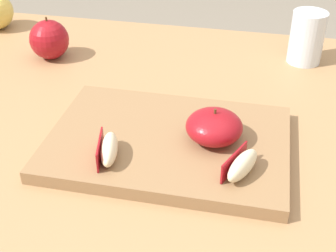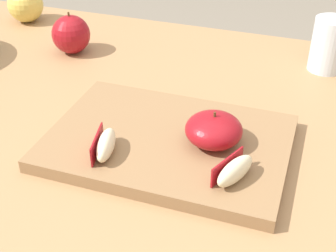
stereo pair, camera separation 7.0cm
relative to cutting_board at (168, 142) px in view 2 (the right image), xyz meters
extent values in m
cube|color=#9E754C|center=(-0.05, 0.01, -0.03)|extent=(1.36, 0.96, 0.03)
cube|color=#9E754C|center=(-0.67, 0.43, -0.39)|extent=(0.06, 0.06, 0.70)
cube|color=olive|center=(0.00, 0.00, 0.00)|extent=(0.36, 0.25, 0.02)
ellipsoid|color=maroon|center=(0.07, 0.01, 0.03)|extent=(0.08, 0.08, 0.05)
cylinder|color=#4C3319|center=(0.07, 0.01, 0.06)|extent=(0.00, 0.00, 0.01)
ellipsoid|color=beige|center=(-0.07, -0.07, 0.03)|extent=(0.04, 0.08, 0.03)
cube|color=maroon|center=(-0.08, -0.07, 0.03)|extent=(0.02, 0.07, 0.03)
ellipsoid|color=beige|center=(0.12, -0.07, 0.03)|extent=(0.05, 0.08, 0.03)
cube|color=maroon|center=(0.10, -0.06, 0.03)|extent=(0.03, 0.06, 0.03)
sphere|color=maroon|center=(-0.30, 0.26, 0.03)|extent=(0.08, 0.08, 0.08)
cylinder|color=#4C3319|center=(-0.30, 0.26, 0.07)|extent=(0.00, 0.00, 0.01)
sphere|color=#DBBC51|center=(-0.49, 0.38, 0.03)|extent=(0.08, 0.08, 0.08)
cylinder|color=silver|center=(0.21, 0.35, 0.04)|extent=(0.07, 0.07, 0.10)
camera|label=1|loc=(0.12, -0.57, 0.42)|focal=50.71mm
camera|label=2|loc=(0.19, -0.55, 0.42)|focal=50.71mm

